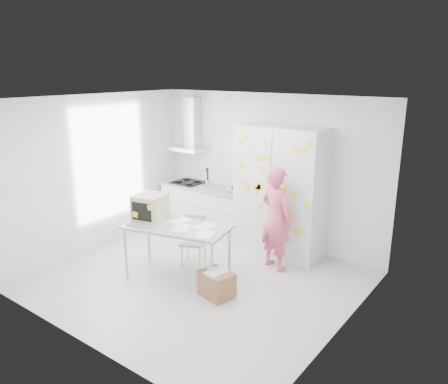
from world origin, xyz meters
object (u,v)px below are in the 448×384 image
Objects in this scene: chair at (194,237)px; cardboard_box at (217,284)px; desk at (160,216)px; person at (276,218)px.

chair is 1.16m from cardboard_box.
cardboard_box is (1.14, -0.06, -0.76)m from desk.
chair reaches higher than cardboard_box.
desk is at bearing -133.18° from chair.
desk is at bearing 58.83° from person.
desk is 2.08× the size of chair.
cardboard_box is at bearing 97.77° from person.
cardboard_box is (0.94, -0.63, -0.28)m from chair.
person is 0.98× the size of desk.
chair is 1.58× the size of cardboard_box.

